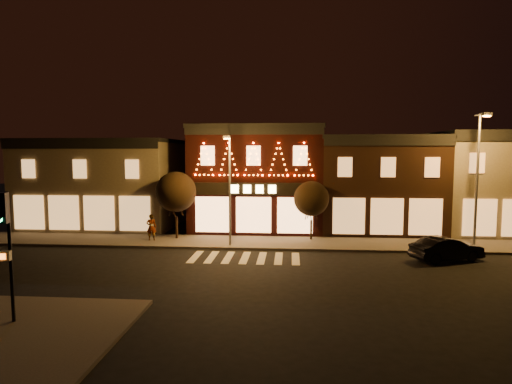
# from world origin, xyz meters

# --- Properties ---
(ground) EXTENTS (120.00, 120.00, 0.00)m
(ground) POSITION_xyz_m (0.00, 0.00, 0.00)
(ground) COLOR black
(ground) RESTS_ON ground
(sidewalk_far) EXTENTS (44.00, 4.00, 0.15)m
(sidewalk_far) POSITION_xyz_m (2.00, 8.00, 0.07)
(sidewalk_far) COLOR #47423D
(sidewalk_far) RESTS_ON ground
(sidewalk_near) EXTENTS (7.00, 7.00, 0.15)m
(sidewalk_near) POSITION_xyz_m (-6.50, -7.50, 0.07)
(sidewalk_near) COLOR #47423D
(sidewalk_near) RESTS_ON ground
(building_left) EXTENTS (12.20, 8.28, 7.30)m
(building_left) POSITION_xyz_m (-13.00, 13.99, 3.66)
(building_left) COLOR #6D604D
(building_left) RESTS_ON ground
(building_pulp) EXTENTS (10.20, 8.34, 8.30)m
(building_pulp) POSITION_xyz_m (0.00, 13.98, 4.16)
(building_pulp) COLOR black
(building_pulp) RESTS_ON ground
(building_right_a) EXTENTS (9.20, 8.28, 7.50)m
(building_right_a) POSITION_xyz_m (9.50, 13.99, 3.76)
(building_right_a) COLOR #311B11
(building_right_a) RESTS_ON ground
(building_right_b) EXTENTS (9.20, 8.28, 7.80)m
(building_right_b) POSITION_xyz_m (18.50, 13.99, 3.91)
(building_right_b) COLOR #6D604D
(building_right_b) RESTS_ON ground
(traffic_signal_near) EXTENTS (0.39, 0.50, 4.73)m
(traffic_signal_near) POSITION_xyz_m (-7.33, -6.76, 3.49)
(traffic_signal_near) COLOR black
(traffic_signal_near) RESTS_ON sidewalk_near
(streetlamp_mid) EXTENTS (0.45, 1.63, 7.16)m
(streetlamp_mid) POSITION_xyz_m (-1.28, 6.64, 4.35)
(streetlamp_mid) COLOR #59595E
(streetlamp_mid) RESTS_ON sidewalk_far
(streetlamp_right) EXTENTS (0.69, 1.97, 8.57)m
(streetlamp_right) POSITION_xyz_m (14.79, 7.98, 5.18)
(streetlamp_right) COLOR #59595E
(streetlamp_right) RESTS_ON sidewalk_far
(tree_left) EXTENTS (2.83, 2.83, 4.73)m
(tree_left) POSITION_xyz_m (-5.38, 8.70, 3.46)
(tree_left) COLOR black
(tree_left) RESTS_ON sidewalk_far
(tree_right) EXTENTS (2.45, 2.45, 4.10)m
(tree_right) POSITION_xyz_m (4.13, 9.09, 3.02)
(tree_right) COLOR black
(tree_right) RESTS_ON sidewalk_far
(dark_sedan) EXTENTS (4.45, 2.86, 1.38)m
(dark_sedan) POSITION_xyz_m (11.69, 4.29, 0.69)
(dark_sedan) COLOR black
(dark_sedan) RESTS_ON ground
(pedestrian) EXTENTS (0.75, 0.57, 1.83)m
(pedestrian) POSITION_xyz_m (-6.93, 7.83, 1.07)
(pedestrian) COLOR gray
(pedestrian) RESTS_ON sidewalk_far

